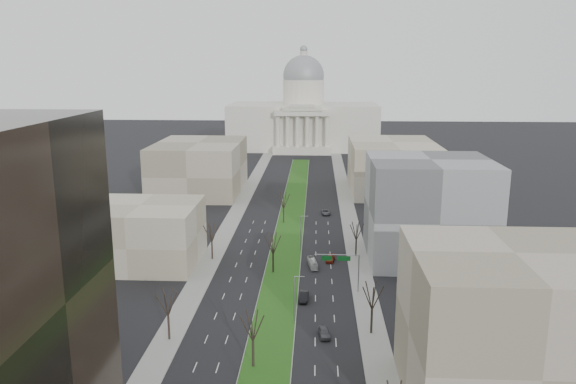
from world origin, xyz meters
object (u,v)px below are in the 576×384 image
(car_red, at_px, (330,259))
(box_van, at_px, (313,263))
(car_grey_near, at_px, (324,332))
(car_black, at_px, (304,296))
(car_grey_far, at_px, (326,212))

(car_red, xyz_separation_m, box_van, (-4.19, -4.01, 0.27))
(car_grey_near, distance_m, car_black, 15.36)
(car_black, bearing_deg, box_van, 88.01)
(car_black, xyz_separation_m, car_red, (5.76, 22.74, -0.17))
(car_grey_far, bearing_deg, car_red, -92.91)
(car_grey_near, relative_size, car_grey_far, 0.86)
(car_grey_near, bearing_deg, box_van, 84.04)
(car_red, xyz_separation_m, car_grey_far, (-0.43, 42.19, 0.06))
(car_black, height_order, car_red, car_black)
(car_grey_far, bearing_deg, car_grey_near, -94.59)
(car_grey_near, xyz_separation_m, car_black, (-3.81, 14.88, 0.07))
(car_grey_near, height_order, car_red, car_grey_near)
(car_black, height_order, car_grey_far, car_black)
(box_van, bearing_deg, car_grey_far, 76.20)
(car_grey_near, relative_size, car_black, 0.88)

